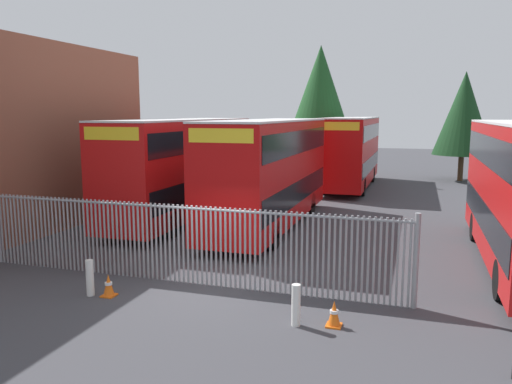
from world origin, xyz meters
The scene contains 11 objects.
ground_plane centered at (0.00, 8.00, 0.00)m, with size 100.00×100.00×0.00m, color #3D3D42.
palisade_fence centered at (-0.97, 0.00, 1.18)m, with size 12.69×0.14×2.35m.
double_decker_bus_behind_fence_left centered at (-4.63, 7.86, 2.42)m, with size 2.54×10.81×4.42m.
double_decker_bus_behind_fence_right centered at (-0.52, 7.47, 2.42)m, with size 2.54×10.81×4.42m.
double_decker_bus_far_back centered at (1.21, 19.96, 2.42)m, with size 2.54×10.81×4.42m.
bollard_near_left centered at (-2.68, -1.67, 0.47)m, with size 0.20×0.20×0.95m, color silver.
bollard_center_front centered at (2.82, -1.87, 0.47)m, with size 0.20×0.20×0.95m, color silver.
traffic_cone_by_gate centered at (-2.20, -1.58, 0.29)m, with size 0.34×0.34×0.59m.
traffic_cone_mid_forecourt centered at (3.63, -1.65, 0.29)m, with size 0.34×0.34×0.59m.
tree_tall_back centered at (8.13, 25.39, 4.66)m, with size 3.98×3.98×7.51m.
tree_short_side centered at (-1.51, 23.51, 5.90)m, with size 4.86×4.86×9.38m.
Camera 1 is at (5.22, -12.24, 4.67)m, focal length 35.32 mm.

